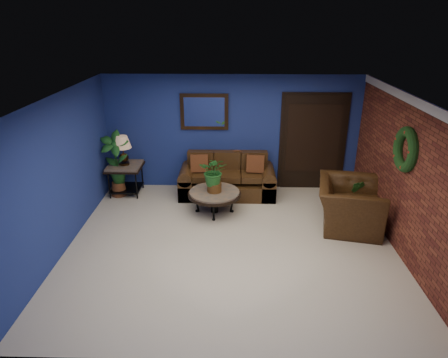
{
  "coord_description": "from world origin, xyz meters",
  "views": [
    {
      "loc": [
        0.02,
        -5.89,
        3.63
      ],
      "look_at": [
        -0.13,
        0.55,
        0.97
      ],
      "focal_mm": 32.0,
      "sensor_mm": 36.0,
      "label": 1
    }
  ],
  "objects_px": {
    "sofa": "(227,181)",
    "side_chair": "(237,170)",
    "armchair": "(349,205)",
    "coffee_table": "(214,194)",
    "table_lamp": "(123,147)",
    "end_table": "(125,171)"
  },
  "relations": [
    {
      "from": "end_table",
      "to": "side_chair",
      "type": "height_order",
      "value": "side_chair"
    },
    {
      "from": "sofa",
      "to": "end_table",
      "type": "xyz_separation_m",
      "value": [
        -2.2,
        -0.03,
        0.21
      ]
    },
    {
      "from": "sofa",
      "to": "end_table",
      "type": "height_order",
      "value": "sofa"
    },
    {
      "from": "sofa",
      "to": "armchair",
      "type": "height_order",
      "value": "sofa"
    },
    {
      "from": "coffee_table",
      "to": "end_table",
      "type": "bearing_deg",
      "value": 156.23
    },
    {
      "from": "sofa",
      "to": "side_chair",
      "type": "distance_m",
      "value": 0.32
    },
    {
      "from": "table_lamp",
      "to": "armchair",
      "type": "relative_size",
      "value": 0.47
    },
    {
      "from": "sofa",
      "to": "table_lamp",
      "type": "xyz_separation_m",
      "value": [
        -2.2,
        -0.03,
        0.76
      ]
    },
    {
      "from": "sofa",
      "to": "table_lamp",
      "type": "height_order",
      "value": "table_lamp"
    },
    {
      "from": "sofa",
      "to": "side_chair",
      "type": "xyz_separation_m",
      "value": [
        0.2,
        0.04,
        0.24
      ]
    },
    {
      "from": "sofa",
      "to": "side_chair",
      "type": "height_order",
      "value": "side_chair"
    },
    {
      "from": "sofa",
      "to": "coffee_table",
      "type": "xyz_separation_m",
      "value": [
        -0.24,
        -0.89,
        0.09
      ]
    },
    {
      "from": "armchair",
      "to": "table_lamp",
      "type": "bearing_deg",
      "value": 85.19
    },
    {
      "from": "sofa",
      "to": "coffee_table",
      "type": "height_order",
      "value": "sofa"
    },
    {
      "from": "coffee_table",
      "to": "side_chair",
      "type": "xyz_separation_m",
      "value": [
        0.44,
        0.93,
        0.15
      ]
    },
    {
      "from": "coffee_table",
      "to": "end_table",
      "type": "relative_size",
      "value": 1.42
    },
    {
      "from": "side_chair",
      "to": "end_table",
      "type": "bearing_deg",
      "value": -174.96
    },
    {
      "from": "coffee_table",
      "to": "side_chair",
      "type": "relative_size",
      "value": 1.09
    },
    {
      "from": "end_table",
      "to": "side_chair",
      "type": "relative_size",
      "value": 0.76
    },
    {
      "from": "end_table",
      "to": "table_lamp",
      "type": "distance_m",
      "value": 0.55
    },
    {
      "from": "side_chair",
      "to": "armchair",
      "type": "height_order",
      "value": "side_chair"
    },
    {
      "from": "end_table",
      "to": "table_lamp",
      "type": "xyz_separation_m",
      "value": [
        -0.0,
        -0.0,
        0.55
      ]
    }
  ]
}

